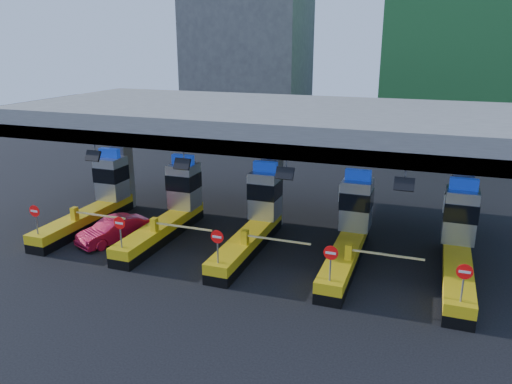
% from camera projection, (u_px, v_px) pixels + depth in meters
% --- Properties ---
extents(ground, '(120.00, 120.00, 0.00)m').
position_uv_depth(ground, '(254.00, 245.00, 26.47)').
color(ground, black).
rests_on(ground, ground).
extents(toll_canopy, '(28.00, 12.09, 7.00)m').
position_uv_depth(toll_canopy, '(272.00, 122.00, 27.26)').
color(toll_canopy, slate).
rests_on(toll_canopy, ground).
extents(toll_lane_far_left, '(4.43, 8.00, 4.16)m').
position_uv_depth(toll_lane_far_left, '(98.00, 199.00, 29.58)').
color(toll_lane_far_left, black).
rests_on(toll_lane_far_left, ground).
extents(toll_lane_left, '(4.43, 8.00, 4.16)m').
position_uv_depth(toll_lane_left, '(172.00, 208.00, 27.95)').
color(toll_lane_left, black).
rests_on(toll_lane_left, ground).
extents(toll_lane_center, '(4.43, 8.00, 4.16)m').
position_uv_depth(toll_lane_center, '(256.00, 219.00, 26.32)').
color(toll_lane_center, black).
rests_on(toll_lane_center, ground).
extents(toll_lane_right, '(4.43, 8.00, 4.16)m').
position_uv_depth(toll_lane_right, '(350.00, 231.00, 24.68)').
color(toll_lane_right, black).
rests_on(toll_lane_right, ground).
extents(toll_lane_far_right, '(4.43, 8.00, 4.16)m').
position_uv_depth(toll_lane_far_right, '(459.00, 244.00, 23.05)').
color(toll_lane_far_right, black).
rests_on(toll_lane_far_right, ground).
extents(bg_building_scaffold, '(18.00, 12.00, 28.00)m').
position_uv_depth(bg_building_scaffold, '(489.00, 1.00, 47.24)').
color(bg_building_scaffold, '#1E5926').
rests_on(bg_building_scaffold, ground).
extents(bg_building_concrete, '(14.00, 10.00, 18.00)m').
position_uv_depth(bg_building_concrete, '(248.00, 52.00, 60.77)').
color(bg_building_concrete, '#4C4C49').
rests_on(bg_building_concrete, ground).
extents(red_car, '(2.78, 4.20, 1.31)m').
position_uv_depth(red_car, '(114.00, 230.00, 26.79)').
color(red_car, '#A40C2A').
rests_on(red_car, ground).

